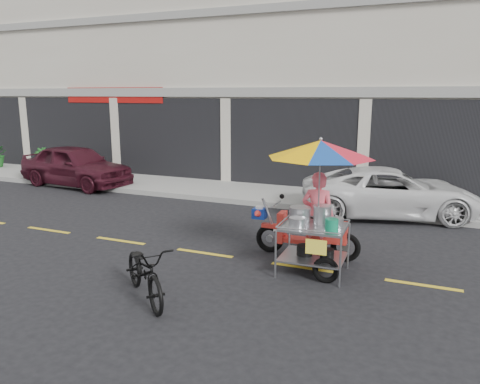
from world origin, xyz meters
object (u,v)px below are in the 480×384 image
at_px(maroon_sedan, 76,166).
at_px(food_vendor_rig, 317,186).
at_px(near_bicycle, 145,271).
at_px(white_pickup, 391,192).

xyz_separation_m(maroon_sedan, food_vendor_rig, (9.23, -4.21, 0.79)).
height_order(maroon_sedan, near_bicycle, maroon_sedan).
relative_size(maroon_sedan, food_vendor_rig, 1.72).
bearing_deg(white_pickup, near_bicycle, 140.62).
distance_m(near_bicycle, food_vendor_rig, 3.27).
distance_m(white_pickup, food_vendor_rig, 4.40).
bearing_deg(maroon_sedan, near_bicycle, -125.80).
height_order(near_bicycle, food_vendor_rig, food_vendor_rig).
height_order(maroon_sedan, white_pickup, maroon_sedan).
height_order(maroon_sedan, food_vendor_rig, food_vendor_rig).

